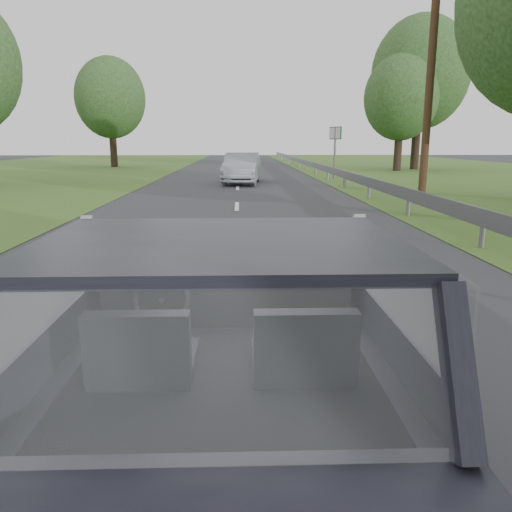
{
  "coord_description": "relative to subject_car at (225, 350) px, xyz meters",
  "views": [
    {
      "loc": [
        0.09,
        -2.62,
        1.87
      ],
      "look_at": [
        0.19,
        0.58,
        1.13
      ],
      "focal_mm": 35.0,
      "sensor_mm": 36.0,
      "label": 1
    }
  ],
  "objects": [
    {
      "name": "ground",
      "position": [
        0.0,
        0.0,
        -0.72
      ],
      "size": [
        140.0,
        140.0,
        0.0
      ],
      "primitive_type": "plane",
      "color": "#303136",
      "rests_on": "ground"
    },
    {
      "name": "utility_pole",
      "position": [
        6.64,
        15.17,
        3.53
      ],
      "size": [
        0.34,
        0.34,
        8.51
      ],
      "primitive_type": "cylinder",
      "rotation": [
        0.0,
        0.0,
        -0.29
      ],
      "color": "#45281B",
      "rests_on": "ground"
    },
    {
      "name": "cat",
      "position": [
        0.27,
        0.61,
        0.35
      ],
      "size": [
        0.55,
        0.25,
        0.24
      ],
      "primitive_type": "ellipsoid",
      "rotation": [
        0.0,
        0.0,
        0.16
      ],
      "color": "slate",
      "rests_on": "dashboard"
    },
    {
      "name": "tree_3",
      "position": [
        12.1,
        31.83,
        4.12
      ],
      "size": [
        7.03,
        7.03,
        9.69
      ],
      "primitive_type": null,
      "rotation": [
        0.0,
        0.0,
        -0.11
      ],
      "color": "#1C3914",
      "rests_on": "ground"
    },
    {
      "name": "highway_sign",
      "position": [
        4.96,
        23.23,
        0.58
      ],
      "size": [
        0.51,
        1.0,
        2.61
      ],
      "primitive_type": "cube",
      "rotation": [
        0.0,
        0.0,
        0.4
      ],
      "color": "#12541D",
      "rests_on": "ground"
    },
    {
      "name": "dashboard",
      "position": [
        0.0,
        0.62,
        0.12
      ],
      "size": [
        1.58,
        0.45,
        0.3
      ],
      "primitive_type": "cube",
      "color": "black",
      "rests_on": "subject_car"
    },
    {
      "name": "tree_6",
      "position": [
        -9.33,
        35.8,
        3.12
      ],
      "size": [
        6.47,
        6.47,
        7.68
      ],
      "primitive_type": null,
      "rotation": [
        0.0,
        0.0,
        0.34
      ],
      "color": "#1C3914",
      "rests_on": "ground"
    },
    {
      "name": "tree_2",
      "position": [
        10.36,
        30.07,
        2.81
      ],
      "size": [
        5.18,
        5.18,
        7.07
      ],
      "primitive_type": null,
      "rotation": [
        0.0,
        0.0,
        0.12
      ],
      "color": "#1C3914",
      "rests_on": "ground"
    },
    {
      "name": "subject_car",
      "position": [
        0.0,
        0.0,
        0.0
      ],
      "size": [
        1.8,
        4.0,
        1.45
      ],
      "primitive_type": "cube",
      "color": "black",
      "rests_on": "ground"
    },
    {
      "name": "passenger_seat",
      "position": [
        0.4,
        -0.29,
        0.16
      ],
      "size": [
        0.5,
        0.72,
        0.42
      ],
      "primitive_type": "cube",
      "color": "black",
      "rests_on": "subject_car"
    },
    {
      "name": "driver_seat",
      "position": [
        -0.4,
        -0.29,
        0.16
      ],
      "size": [
        0.5,
        0.72,
        0.42
      ],
      "primitive_type": "cube",
      "color": "black",
      "rests_on": "subject_car"
    },
    {
      "name": "steering_wheel",
      "position": [
        -0.4,
        0.33,
        0.2
      ],
      "size": [
        0.36,
        0.36,
        0.04
      ],
      "primitive_type": "torus",
      "color": "black",
      "rests_on": "dashboard"
    },
    {
      "name": "other_car",
      "position": [
        0.19,
        20.31,
        -0.03
      ],
      "size": [
        2.04,
        4.34,
        1.38
      ],
      "primitive_type": "imported",
      "rotation": [
        0.0,
        0.0,
        -0.09
      ],
      "color": "#9AA1AD",
      "rests_on": "ground"
    },
    {
      "name": "guardrail",
      "position": [
        4.3,
        10.0,
        -0.15
      ],
      "size": [
        0.05,
        90.0,
        0.32
      ],
      "primitive_type": "cube",
      "color": "gray",
      "rests_on": "ground"
    }
  ]
}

